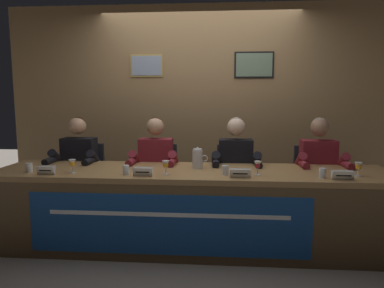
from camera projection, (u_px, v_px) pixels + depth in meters
name	position (u px, v px, depth m)	size (l,w,h in m)	color
ground_plane	(192.00, 245.00, 3.40)	(12.00, 12.00, 0.00)	#70665B
wall_back_panelled	(200.00, 108.00, 4.52)	(4.97, 0.14, 2.60)	#937047
conference_table	(190.00, 197.00, 3.22)	(3.77, 0.83, 0.75)	olive
chair_far_left	(85.00, 184.00, 4.04)	(0.44, 0.44, 0.90)	black
panelist_far_left	(77.00, 164.00, 3.80)	(0.51, 0.48, 1.23)	black
nameplate_far_left	(46.00, 170.00, 3.10)	(0.16, 0.06, 0.08)	white
juice_glass_far_left	(72.00, 164.00, 3.17)	(0.06, 0.06, 0.12)	white
water_cup_far_left	(29.00, 168.00, 3.21)	(0.06, 0.06, 0.08)	silver
chair_center_left	(158.00, 185.00, 3.97)	(0.44, 0.44, 0.90)	black
panelist_center_left	(155.00, 165.00, 3.74)	(0.51, 0.48, 1.23)	black
nameplate_center_left	(143.00, 172.00, 3.03)	(0.17, 0.06, 0.08)	white
juice_glass_center_left	(166.00, 165.00, 3.11)	(0.06, 0.06, 0.12)	white
water_cup_center_left	(126.00, 170.00, 3.10)	(0.06, 0.06, 0.08)	silver
chair_center_right	(235.00, 187.00, 3.90)	(0.44, 0.44, 0.90)	black
panelist_center_right	(236.00, 166.00, 3.67)	(0.51, 0.48, 1.23)	black
nameplate_center_right	(240.00, 173.00, 2.97)	(0.18, 0.06, 0.08)	white
juice_glass_center_right	(258.00, 165.00, 3.09)	(0.06, 0.06, 0.12)	white
water_cup_center_right	(225.00, 171.00, 3.09)	(0.06, 0.06, 0.08)	silver
chair_far_right	(313.00, 188.00, 3.83)	(0.44, 0.44, 0.90)	black
panelist_far_right	(320.00, 167.00, 3.60)	(0.51, 0.48, 1.23)	black
nameplate_far_right	(343.00, 175.00, 2.90)	(0.18, 0.06, 0.08)	white
juice_glass_far_right	(358.00, 167.00, 3.03)	(0.06, 0.06, 0.12)	white
water_cup_far_right	(322.00, 173.00, 2.98)	(0.06, 0.06, 0.08)	silver
water_pitcher_central	(198.00, 159.00, 3.38)	(0.15, 0.10, 0.21)	silver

